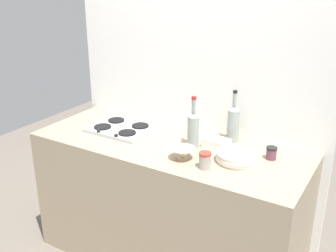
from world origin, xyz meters
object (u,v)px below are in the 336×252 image
at_px(plate_stack, 237,157).
at_px(condiment_jar_front, 271,153).
at_px(mixing_bowl, 183,153).
at_px(butter_dish, 216,143).
at_px(condiment_jar_rear, 205,160).
at_px(wine_bottle_mid_left, 193,128).
at_px(wine_bottle_leftmost, 233,123).
at_px(stovetop_hob, 122,128).

relative_size(plate_stack, condiment_jar_front, 3.16).
distance_m(mixing_bowl, butter_dish, 0.27).
bearing_deg(condiment_jar_rear, condiment_jar_front, 47.68).
height_order(wine_bottle_mid_left, butter_dish, wine_bottle_mid_left).
bearing_deg(condiment_jar_rear, plate_stack, 54.91).
bearing_deg(wine_bottle_leftmost, mixing_bowl, -109.90).
relative_size(plate_stack, butter_dish, 1.50).
xyz_separation_m(mixing_bowl, condiment_jar_front, (0.45, 0.27, -0.00)).
bearing_deg(butter_dish, plate_stack, -33.03).
height_order(stovetop_hob, condiment_jar_rear, condiment_jar_rear).
xyz_separation_m(butter_dish, condiment_jar_rear, (0.06, -0.29, 0.02)).
bearing_deg(plate_stack, wine_bottle_mid_left, 169.54).
height_order(butter_dish, condiment_jar_front, condiment_jar_front).
xyz_separation_m(plate_stack, butter_dish, (-0.18, 0.12, 0.00)).
distance_m(plate_stack, condiment_jar_rear, 0.21).
xyz_separation_m(stovetop_hob, condiment_jar_rear, (0.76, -0.22, 0.03)).
distance_m(stovetop_hob, plate_stack, 0.88).
height_order(stovetop_hob, condiment_jar_front, condiment_jar_front).
xyz_separation_m(stovetop_hob, wine_bottle_mid_left, (0.56, 0.01, 0.11)).
relative_size(wine_bottle_mid_left, condiment_jar_rear, 3.43).
height_order(plate_stack, butter_dish, butter_dish).
xyz_separation_m(wine_bottle_leftmost, wine_bottle_mid_left, (-0.18, -0.21, -0.00)).
distance_m(wine_bottle_leftmost, mixing_bowl, 0.44).
bearing_deg(condiment_jar_front, stovetop_hob, -175.00).
bearing_deg(stovetop_hob, mixing_bowl, -17.02).
relative_size(wine_bottle_leftmost, mixing_bowl, 2.30).
bearing_deg(wine_bottle_leftmost, butter_dish, -106.30).
bearing_deg(condiment_jar_front, wine_bottle_leftmost, 156.41).
relative_size(wine_bottle_leftmost, condiment_jar_front, 4.50).
relative_size(stovetop_hob, mixing_bowl, 2.84).
bearing_deg(stovetop_hob, wine_bottle_mid_left, 1.11).
distance_m(wine_bottle_mid_left, condiment_jar_front, 0.49).
distance_m(wine_bottle_mid_left, butter_dish, 0.18).
bearing_deg(condiment_jar_front, wine_bottle_mid_left, -170.54).
bearing_deg(mixing_bowl, wine_bottle_leftmost, 70.10).
bearing_deg(plate_stack, butter_dish, 146.97).
distance_m(condiment_jar_front, condiment_jar_rear, 0.42).
distance_m(plate_stack, wine_bottle_leftmost, 0.32).
relative_size(wine_bottle_leftmost, butter_dish, 2.13).
bearing_deg(wine_bottle_leftmost, condiment_jar_front, -23.59).
bearing_deg(stovetop_hob, plate_stack, -3.13).
xyz_separation_m(plate_stack, wine_bottle_leftmost, (-0.14, 0.27, 0.10)).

